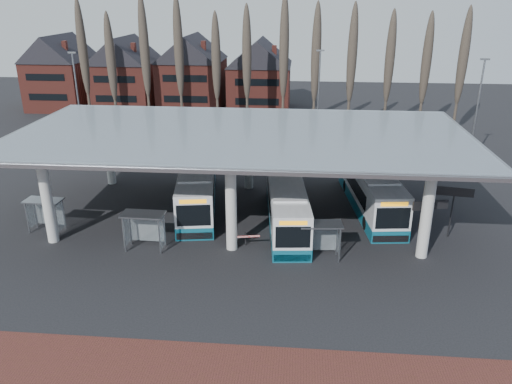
# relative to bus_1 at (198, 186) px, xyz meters

# --- Properties ---
(ground) EXTENTS (140.00, 140.00, 0.00)m
(ground) POSITION_rel_bus_1_xyz_m (3.55, -9.34, -1.57)
(ground) COLOR black
(ground) RESTS_ON ground
(station_canopy) EXTENTS (32.00, 16.00, 6.34)m
(station_canopy) POSITION_rel_bus_1_xyz_m (3.55, -1.34, 4.11)
(station_canopy) COLOR silver
(station_canopy) RESTS_ON ground
(poplar_row) EXTENTS (45.10, 1.10, 14.50)m
(poplar_row) POSITION_rel_bus_1_xyz_m (3.55, 23.66, 7.21)
(poplar_row) COLOR #473D33
(poplar_row) RESTS_ON ground
(townhouse_row) EXTENTS (36.80, 10.30, 12.25)m
(townhouse_row) POSITION_rel_bus_1_xyz_m (-12.20, 34.66, 4.37)
(townhouse_row) COLOR maroon
(townhouse_row) RESTS_ON ground
(lamp_post_a) EXTENTS (0.80, 0.16, 10.17)m
(lamp_post_a) POSITION_rel_bus_1_xyz_m (-14.45, 12.66, 3.77)
(lamp_post_a) COLOR slate
(lamp_post_a) RESTS_ON ground
(lamp_post_b) EXTENTS (0.80, 0.16, 10.17)m
(lamp_post_b) POSITION_rel_bus_1_xyz_m (9.55, 16.66, 3.77)
(lamp_post_b) COLOR slate
(lamp_post_b) RESTS_ON ground
(lamp_post_c) EXTENTS (0.80, 0.16, 10.17)m
(lamp_post_c) POSITION_rel_bus_1_xyz_m (23.55, 10.66, 3.77)
(lamp_post_c) COLOR slate
(lamp_post_c) RESTS_ON ground
(bus_1) EXTENTS (4.38, 12.23, 3.33)m
(bus_1) POSITION_rel_bus_1_xyz_m (0.00, 0.00, 0.00)
(bus_1) COLOR white
(bus_1) RESTS_ON ground
(bus_2) EXTENTS (3.53, 11.55, 3.16)m
(bus_2) POSITION_rel_bus_1_xyz_m (6.93, -2.66, -0.08)
(bus_2) COLOR white
(bus_2) RESTS_ON ground
(bus_3) EXTENTS (3.87, 12.15, 3.32)m
(bus_3) POSITION_rel_bus_1_xyz_m (13.22, 0.72, -0.01)
(bus_3) COLOR white
(bus_3) RESTS_ON ground
(shelter_0) EXTENTS (2.57, 1.39, 2.32)m
(shelter_0) POSITION_rel_bus_1_xyz_m (-9.57, -5.24, 0.12)
(shelter_0) COLOR gray
(shelter_0) RESTS_ON ground
(shelter_1) EXTENTS (2.72, 1.40, 2.49)m
(shelter_1) POSITION_rel_bus_1_xyz_m (-2.00, -7.24, 0.25)
(shelter_1) COLOR gray
(shelter_1) RESTS_ON ground
(shelter_2) EXTENTS (2.68, 1.51, 2.39)m
(shelter_2) POSITION_rel_bus_1_xyz_m (9.17, -7.52, 0.17)
(shelter_2) COLOR gray
(shelter_2) RESTS_ON ground
(info_sign_0) EXTENTS (2.29, 0.68, 3.46)m
(info_sign_0) POSITION_rel_bus_1_xyz_m (15.93, -6.02, 1.33)
(info_sign_0) COLOR black
(info_sign_0) RESTS_ON ground
(info_sign_1) EXTENTS (2.39, 0.49, 3.58)m
(info_sign_1) POSITION_rel_bus_1_xyz_m (17.98, -3.85, 1.43)
(info_sign_1) COLOR black
(info_sign_1) RESTS_ON ground
(barrier) EXTENTS (1.96, 0.71, 0.99)m
(barrier) POSITION_rel_bus_1_xyz_m (4.38, -6.66, -0.80)
(barrier) COLOR black
(barrier) RESTS_ON ground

